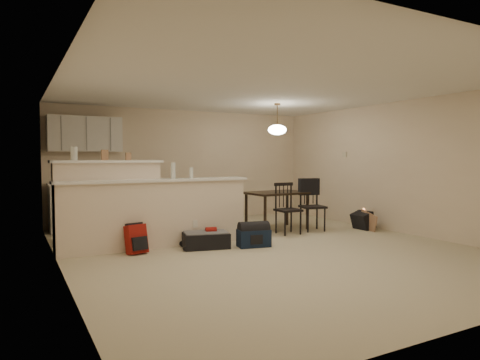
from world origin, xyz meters
TOP-DOWN VIEW (x-y plane):
  - room at (0.00, 0.00)m, footprint 7.00×7.02m
  - breakfast_bar at (-1.76, 0.98)m, footprint 3.08×0.58m
  - upper_cabinets at (-2.20, 3.32)m, footprint 1.40×0.34m
  - kitchen_counter at (-2.00, 3.19)m, footprint 1.80×0.60m
  - thermostat at (2.98, 1.55)m, footprint 0.02×0.12m
  - jar at (-2.69, 1.12)m, footprint 0.10×0.10m
  - cereal_box at (-2.25, 1.12)m, footprint 0.10×0.07m
  - small_box at (-1.88, 1.12)m, footprint 0.08×0.06m
  - bottle_a at (-1.22, 0.90)m, footprint 0.07×0.07m
  - bottle_b at (-0.91, 0.90)m, footprint 0.06×0.06m
  - dining_table at (1.13, 1.44)m, footprint 1.26×0.89m
  - pendant_lamp at (1.13, 1.44)m, footprint 0.36×0.36m
  - dining_chair_near at (1.03, 0.90)m, footprint 0.43×0.41m
  - dining_chair_far at (1.66, 0.97)m, footprint 0.51×0.50m
  - suitcase at (-0.83, 0.50)m, footprint 0.79×0.60m
  - red_backpack at (-1.91, 0.61)m, footprint 0.32×0.24m
  - navy_duffel at (-0.12, 0.21)m, footprint 0.55×0.37m
  - black_daypack at (2.64, 0.61)m, footprint 0.28×0.39m
  - cardboard_sheet at (2.63, 0.46)m, footprint 0.08×0.47m

SIDE VIEW (x-z plane):
  - suitcase at x=-0.83m, z-range 0.00..0.24m
  - navy_duffel at x=-0.12m, z-range 0.00..0.28m
  - black_daypack at x=2.64m, z-range 0.00..0.34m
  - cardboard_sheet at x=2.63m, z-range 0.00..0.36m
  - red_backpack at x=-1.91m, z-range 0.00..0.43m
  - kitchen_counter at x=-2.00m, z-range 0.00..0.90m
  - dining_chair_near at x=1.03m, z-range 0.00..0.95m
  - dining_chair_far at x=1.66m, z-range 0.00..1.00m
  - breakfast_bar at x=-1.76m, z-range -0.09..1.30m
  - dining_table at x=1.13m, z-range 0.28..1.04m
  - bottle_b at x=-0.91m, z-range 1.09..1.27m
  - bottle_a at x=-1.22m, z-range 1.09..1.35m
  - room at x=0.00m, z-range 0.00..2.50m
  - small_box at x=-1.88m, z-range 1.39..1.51m
  - cereal_box at x=-2.25m, z-range 1.39..1.55m
  - jar at x=-2.69m, z-range 1.39..1.59m
  - thermostat at x=2.98m, z-range 1.44..1.56m
  - upper_cabinets at x=-2.20m, z-range 1.55..2.25m
  - pendant_lamp at x=1.13m, z-range 1.68..2.30m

